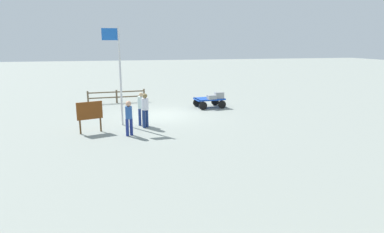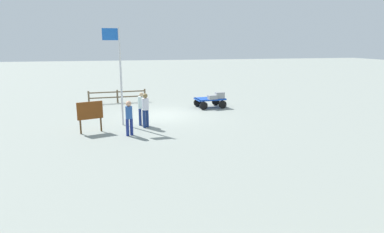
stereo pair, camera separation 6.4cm
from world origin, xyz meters
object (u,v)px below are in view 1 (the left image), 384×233
object	(u,v)px
worker_lead	(141,106)
worker_supervisor	(129,116)
suitcase_navy	(212,97)
worker_trailing	(145,108)
suitcase_grey	(219,95)
signboard	(90,113)
luggage_cart	(209,101)
flagpole	(118,69)

from	to	relation	value
worker_lead	worker_supervisor	size ratio (longest dim) A/B	1.06
suitcase_navy	worker_supervisor	bearing A→B (deg)	43.55
suitcase_navy	worker_lead	distance (m)	5.73
suitcase_navy	worker_supervisor	xyz separation A→B (m)	(5.37, 5.11, 0.17)
worker_lead	worker_trailing	xyz separation A→B (m)	(-0.15, 0.48, -0.00)
suitcase_grey	signboard	distance (m)	8.81
luggage_cart	signboard	bearing A→B (deg)	33.47
signboard	suitcase_grey	bearing A→B (deg)	-150.18
worker_supervisor	flagpole	bearing A→B (deg)	-81.04
luggage_cart	suitcase_navy	xyz separation A→B (m)	(-0.05, 0.45, 0.29)
signboard	suitcase_navy	bearing A→B (deg)	-149.34
suitcase_grey	signboard	size ratio (longest dim) A/B	0.39
worker_lead	flagpole	size ratio (longest dim) A/B	0.34
worker_lead	worker_trailing	world-z (taller)	worker_trailing
worker_trailing	flagpole	bearing A→B (deg)	-33.20
luggage_cart	flagpole	world-z (taller)	flagpole
suitcase_grey	worker_trailing	world-z (taller)	worker_trailing
worker_supervisor	signboard	bearing A→B (deg)	-27.58
luggage_cart	suitcase_grey	world-z (taller)	suitcase_grey
worker_lead	worker_trailing	size ratio (longest dim) A/B	0.99
worker_trailing	signboard	size ratio (longest dim) A/B	1.16
suitcase_grey	flagpole	distance (m)	7.31
worker_lead	worker_supervisor	distance (m)	1.93
luggage_cart	flagpole	distance (m)	7.05
luggage_cart	worker_lead	xyz separation A→B (m)	(4.61, 3.76, 0.55)
luggage_cart	suitcase_navy	size ratio (longest dim) A/B	3.12
worker_trailing	worker_lead	bearing A→B (deg)	-72.76
worker_lead	suitcase_navy	bearing A→B (deg)	-144.61
flagpole	worker_supervisor	bearing A→B (deg)	98.96
suitcase_navy	flagpole	bearing A→B (deg)	27.91
suitcase_grey	suitcase_navy	size ratio (longest dim) A/B	0.91
suitcase_grey	suitcase_navy	bearing A→B (deg)	17.60
suitcase_grey	flagpole	bearing A→B (deg)	27.07
worker_supervisor	suitcase_grey	bearing A→B (deg)	-138.26
worker_trailing	signboard	distance (m)	2.61
suitcase_navy	worker_lead	world-z (taller)	worker_lead
flagpole	worker_trailing	bearing A→B (deg)	146.80
flagpole	luggage_cart	bearing A→B (deg)	-148.45
suitcase_grey	worker_lead	bearing A→B (deg)	33.79
worker_trailing	suitcase_grey	bearing A→B (deg)	-141.94
suitcase_grey	signboard	bearing A→B (deg)	29.82
worker_lead	suitcase_grey	bearing A→B (deg)	-146.21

